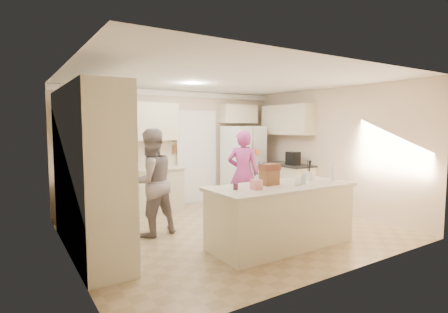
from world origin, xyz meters
TOP-DOWN VIEW (x-y plane):
  - floor at (0.00, 0.00)m, footprint 5.20×4.60m
  - ceiling at (0.00, 0.00)m, footprint 5.20×4.60m
  - wall_back at (0.00, 2.31)m, footprint 5.20×0.02m
  - wall_front at (0.00, -2.31)m, footprint 5.20×0.02m
  - wall_left at (-2.61, 0.00)m, footprint 0.02×4.60m
  - wall_right at (2.61, 0.00)m, footprint 0.02×4.60m
  - crown_back at (0.00, 2.26)m, footprint 5.20×0.08m
  - pantry_bank at (-2.30, 0.20)m, footprint 0.60×2.60m
  - back_base_cab at (-1.15, 2.00)m, footprint 2.20×0.60m
  - back_countertop at (-1.15, 1.99)m, footprint 2.24×0.63m
  - back_upper_cab at (-1.15, 2.12)m, footprint 2.20×0.35m
  - doorway_opening at (0.55, 2.28)m, footprint 0.90×0.06m
  - doorway_casing at (0.55, 2.24)m, footprint 1.02×0.03m
  - wall_frame_upper at (0.02, 2.27)m, footprint 0.15×0.02m
  - wall_frame_lower at (0.02, 2.27)m, footprint 0.15×0.02m
  - refrigerator at (1.63, 1.87)m, footprint 0.99×0.83m
  - fridge_seam at (1.63, 1.51)m, footprint 0.02×0.02m
  - fridge_dispenser at (1.41, 1.50)m, footprint 0.22×0.03m
  - fridge_handle_l at (1.58, 1.50)m, footprint 0.02×0.02m
  - fridge_handle_r at (1.68, 1.50)m, footprint 0.02×0.02m
  - over_fridge_cab at (1.65, 2.12)m, footprint 0.95×0.35m
  - right_base_cab at (2.30, 1.00)m, footprint 0.60×1.20m
  - right_countertop at (2.29, 1.00)m, footprint 0.63×1.24m
  - right_upper_cab at (2.43, 1.20)m, footprint 0.35×1.50m
  - coffee_maker at (2.25, 0.80)m, footprint 0.22×0.28m
  - island_base at (0.20, -1.10)m, footprint 2.20×0.90m
  - island_top at (0.20, -1.10)m, footprint 2.28×0.96m
  - utensil_crock at (0.85, -1.05)m, footprint 0.13×0.13m
  - tissue_box at (-0.35, -1.20)m, footprint 0.13×0.13m
  - tissue_plume at (-0.35, -1.20)m, footprint 0.08×0.08m
  - dollhouse_body at (0.05, -1.00)m, footprint 0.26×0.18m
  - dollhouse_roof at (0.05, -1.00)m, footprint 0.28×0.20m
  - jam_jar at (-0.60, -1.05)m, footprint 0.07×0.07m
  - greeting_card_a at (0.35, -1.30)m, footprint 0.12×0.06m
  - greeting_card_b at (0.50, -1.25)m, footprint 0.12×0.05m
  - water_bottle at (1.15, -1.25)m, footprint 0.07×0.07m
  - shaker_salt at (1.02, -0.88)m, footprint 0.05×0.05m
  - shaker_pepper at (1.09, -0.88)m, footprint 0.05×0.05m
  - teen_boy at (-1.29, 0.42)m, footprint 0.96×0.80m
  - teen_girl at (0.70, 0.59)m, footprint 0.74×0.73m
  - fridge_magnets at (1.63, 1.50)m, footprint 0.76×0.02m

SIDE VIEW (x-z plane):
  - floor at x=0.00m, z-range -0.02..0.00m
  - back_base_cab at x=-1.15m, z-range 0.00..0.88m
  - right_base_cab at x=2.30m, z-range 0.00..0.88m
  - island_base at x=0.20m, z-range 0.00..0.88m
  - teen_girl at x=0.70m, z-range 0.00..1.73m
  - teen_boy at x=-1.29m, z-range 0.00..1.77m
  - back_countertop at x=-1.15m, z-range 0.88..0.92m
  - refrigerator at x=1.63m, z-range 0.00..1.80m
  - fridge_seam at x=1.63m, z-range 0.01..1.79m
  - right_countertop at x=2.29m, z-range 0.88..0.92m
  - island_top at x=0.20m, z-range 0.88..0.93m
  - fridge_magnets at x=1.63m, z-range 0.18..1.62m
  - jam_jar at x=-0.60m, z-range 0.93..1.02m
  - shaker_salt at x=1.02m, z-range 0.93..1.02m
  - shaker_pepper at x=1.09m, z-range 0.93..1.02m
  - tissue_box at x=-0.35m, z-range 0.93..1.07m
  - utensil_crock at x=0.85m, z-range 0.93..1.07m
  - greeting_card_a at x=0.35m, z-range 0.93..1.08m
  - greeting_card_b at x=0.50m, z-range 0.93..1.08m
  - dollhouse_body at x=0.05m, z-range 0.93..1.15m
  - water_bottle at x=1.15m, z-range 0.92..1.17m
  - doorway_opening at x=0.55m, z-range 0.00..2.10m
  - doorway_casing at x=0.55m, z-range -0.06..2.16m
  - fridge_handle_l at x=1.58m, z-range 0.62..1.48m
  - fridge_handle_r at x=1.68m, z-range 0.62..1.48m
  - coffee_maker at x=2.25m, z-range 0.92..1.22m
  - tissue_plume at x=-0.35m, z-range 1.06..1.15m
  - fridge_dispenser at x=1.41m, z-range 0.97..1.32m
  - pantry_bank at x=-2.30m, z-range 0.00..2.35m
  - dollhouse_roof at x=0.05m, z-range 1.15..1.25m
  - wall_frame_lower at x=0.02m, z-range 1.18..1.38m
  - wall_back at x=0.00m, z-range 0.00..2.60m
  - wall_front at x=0.00m, z-range 0.00..2.60m
  - wall_left at x=-2.61m, z-range 0.00..2.60m
  - wall_right at x=2.61m, z-range 0.00..2.60m
  - wall_frame_upper at x=0.02m, z-range 1.45..1.65m
  - back_upper_cab at x=-1.15m, z-range 1.50..2.30m
  - right_upper_cab at x=2.43m, z-range 1.60..2.30m
  - over_fridge_cab at x=1.65m, z-range 1.88..2.33m
  - crown_back at x=0.00m, z-range 2.47..2.59m
  - ceiling at x=0.00m, z-range 2.60..2.62m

